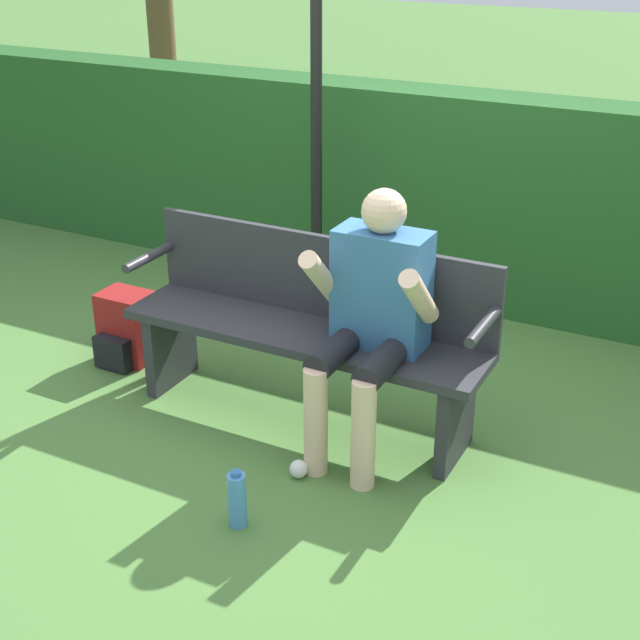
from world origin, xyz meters
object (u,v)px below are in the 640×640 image
(person_seated, at_px, (372,311))
(signpost, at_px, (316,55))
(water_bottle, at_px, (237,499))
(backpack, at_px, (126,329))
(park_bench, at_px, (308,326))

(person_seated, xyz_separation_m, signpost, (-0.99, 1.35, 0.88))
(person_seated, bearing_deg, water_bottle, -105.40)
(backpack, distance_m, signpost, 1.92)
(park_bench, height_order, backpack, park_bench)
(park_bench, bearing_deg, water_bottle, -79.99)
(park_bench, relative_size, backpack, 4.52)
(backpack, bearing_deg, signpost, 63.65)
(backpack, height_order, water_bottle, backpack)
(park_bench, xyz_separation_m, signpost, (-0.60, 1.23, 1.09))
(person_seated, bearing_deg, signpost, 126.35)
(water_bottle, xyz_separation_m, signpost, (-0.77, 2.17, 1.45))
(park_bench, relative_size, water_bottle, 6.91)
(person_seated, relative_size, water_bottle, 4.67)
(park_bench, relative_size, person_seated, 1.48)
(backpack, bearing_deg, person_seated, -5.71)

